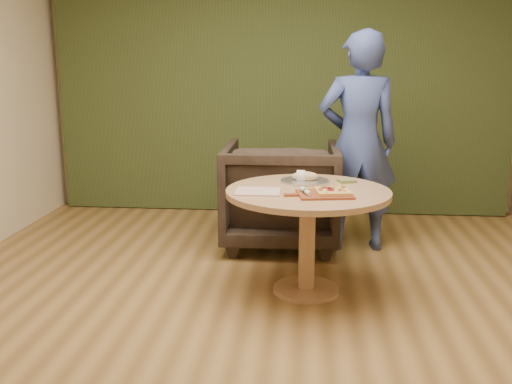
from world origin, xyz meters
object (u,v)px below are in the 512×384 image
object	(u,v)px
pizza_paddle	(323,194)
cutlery_roll	(306,191)
person_standing	(358,143)
bread_roll	(304,176)
flatbread_pizza	(333,191)
serving_tray	(305,181)
armchair	(281,189)
pedestal_table	(308,209)

from	to	relation	value
pizza_paddle	cutlery_roll	distance (m)	0.12
person_standing	bread_roll	bearing A→B (deg)	54.85
flatbread_pizza	person_standing	bearing A→B (deg)	77.80
bread_roll	person_standing	world-z (taller)	person_standing
serving_tray	person_standing	size ratio (longest dim) A/B	0.19
cutlery_roll	bread_roll	size ratio (longest dim) A/B	1.01
person_standing	pizza_paddle	bearing A→B (deg)	69.79
flatbread_pizza	armchair	bearing A→B (deg)	107.95
pedestal_table	cutlery_roll	bearing A→B (deg)	-94.83
bread_roll	person_standing	xyz separation A→B (m)	(0.45, 0.79, 0.14)
flatbread_pizza	serving_tray	size ratio (longest dim) A/B	0.71
flatbread_pizza	cutlery_roll	xyz separation A→B (m)	(-0.18, -0.03, 0.00)
cutlery_roll	person_standing	distance (m)	1.30
cutlery_roll	serving_tray	size ratio (longest dim) A/B	0.55
armchair	person_standing	world-z (taller)	person_standing
pizza_paddle	cutlery_roll	xyz separation A→B (m)	(-0.11, -0.02, 0.02)
flatbread_pizza	cutlery_roll	size ratio (longest dim) A/B	1.30
cutlery_roll	person_standing	size ratio (longest dim) A/B	0.10
flatbread_pizza	serving_tray	distance (m)	0.45
cutlery_roll	pedestal_table	bearing A→B (deg)	67.03
armchair	person_standing	size ratio (longest dim) A/B	0.55
person_standing	flatbread_pizza	bearing A→B (deg)	72.57
flatbread_pizza	pedestal_table	bearing A→B (deg)	136.38
bread_roll	armchair	world-z (taller)	armchair
pizza_paddle	armchair	size ratio (longest dim) A/B	0.46
pizza_paddle	armchair	world-z (taller)	armchair
bread_roll	armchair	size ratio (longest dim) A/B	0.19
pedestal_table	serving_tray	size ratio (longest dim) A/B	3.20
pedestal_table	person_standing	world-z (taller)	person_standing
flatbread_pizza	armchair	distance (m)	1.32
armchair	person_standing	xyz separation A→B (m)	(0.66, -0.04, 0.42)
bread_roll	armchair	xyz separation A→B (m)	(-0.20, 0.83, -0.28)
pedestal_table	person_standing	xyz separation A→B (m)	(0.42, 1.03, 0.33)
cutlery_roll	person_standing	bearing A→B (deg)	52.18
pizza_paddle	bread_roll	distance (m)	0.44
serving_tray	person_standing	xyz separation A→B (m)	(0.44, 0.79, 0.18)
pizza_paddle	flatbread_pizza	bearing A→B (deg)	0.41
pedestal_table	person_standing	distance (m)	1.16
pizza_paddle	cutlery_roll	bearing A→B (deg)	178.20
pizza_paddle	pedestal_table	bearing A→B (deg)	111.05
pizza_paddle	person_standing	xyz separation A→B (m)	(0.32, 1.20, 0.18)
pedestal_table	person_standing	size ratio (longest dim) A/B	0.61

